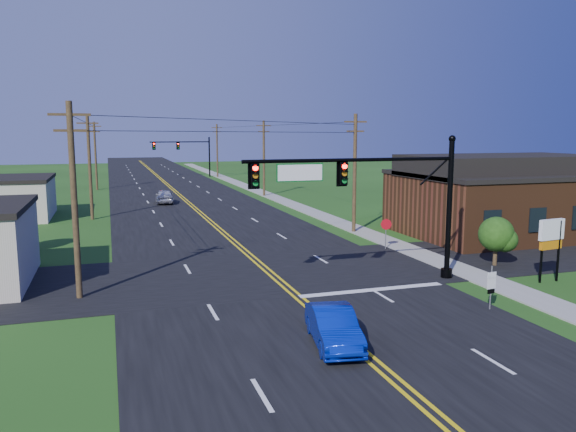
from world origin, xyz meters
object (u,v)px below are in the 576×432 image
object	(u,v)px
signal_mast_main	(372,191)
route_sign	(491,285)
signal_mast_far	(184,151)
stop_sign	(386,227)
blue_car	(333,328)

from	to	relation	value
signal_mast_main	route_sign	xyz separation A→B (m)	(3.16, -5.28, -3.61)
signal_mast_main	route_sign	world-z (taller)	signal_mast_main
signal_mast_far	stop_sign	bearing A→B (deg)	-85.83
blue_car	route_sign	xyz separation A→B (m)	(8.02, 1.73, 0.46)
signal_mast_far	route_sign	distance (m)	77.42
signal_mast_far	route_sign	size ratio (longest dim) A/B	5.61
blue_car	stop_sign	bearing A→B (deg)	66.23
signal_mast_main	route_sign	bearing A→B (deg)	-59.11
blue_car	stop_sign	xyz separation A→B (m)	(9.66, 14.50, 0.79)
stop_sign	signal_mast_main	bearing A→B (deg)	-104.36
signal_mast_main	blue_car	bearing A→B (deg)	-124.74
signal_mast_main	route_sign	size ratio (longest dim) A/B	5.77
blue_car	route_sign	size ratio (longest dim) A/B	2.11
signal_mast_main	blue_car	world-z (taller)	signal_mast_main
route_sign	stop_sign	bearing A→B (deg)	74.07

